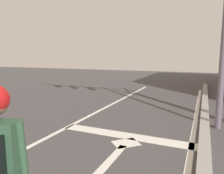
# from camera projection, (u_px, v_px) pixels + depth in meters

# --- Properties ---
(lane_line_center) EXTENTS (0.12, 20.00, 0.01)m
(lane_line_center) POSITION_uv_depth(u_px,v_px,m) (18.00, 153.00, 4.21)
(lane_line_center) COLOR silver
(lane_line_center) RESTS_ON ground
(stop_bar) EXTENTS (3.33, 0.40, 0.01)m
(stop_bar) POSITION_uv_depth(u_px,v_px,m) (125.00, 135.00, 5.11)
(stop_bar) COLOR silver
(stop_bar) RESTS_ON ground
(lane_arrow_stem) EXTENTS (0.16, 1.40, 0.01)m
(lane_arrow_stem) POSITION_uv_depth(u_px,v_px,m) (110.00, 160.00, 3.90)
(lane_arrow_stem) COLOR silver
(lane_arrow_stem) RESTS_ON ground
(lane_arrow_head) EXTENTS (0.71, 0.71, 0.01)m
(lane_arrow_head) POSITION_uv_depth(u_px,v_px,m) (126.00, 143.00, 4.67)
(lane_arrow_head) COLOR silver
(lane_arrow_head) RESTS_ON ground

